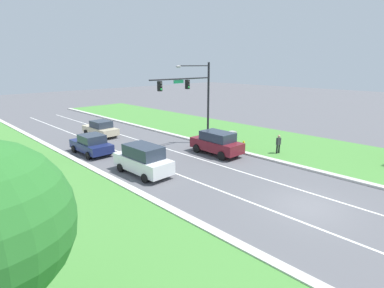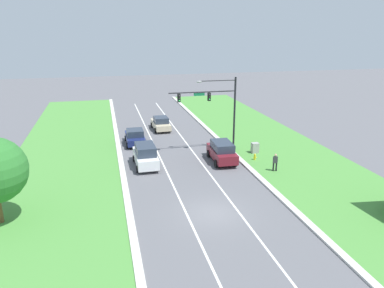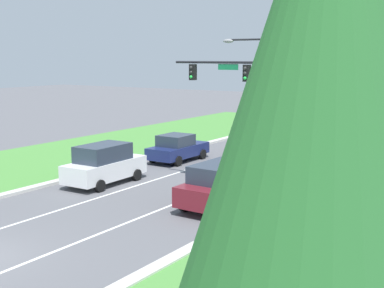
{
  "view_description": "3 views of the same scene",
  "coord_description": "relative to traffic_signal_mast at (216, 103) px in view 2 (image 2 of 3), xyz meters",
  "views": [
    {
      "loc": [
        -14.83,
        -6.19,
        7.5
      ],
      "look_at": [
        -0.45,
        8.56,
        1.96
      ],
      "focal_mm": 28.0,
      "sensor_mm": 36.0,
      "label": 1
    },
    {
      "loc": [
        -6.81,
        -22.31,
        12.29
      ],
      "look_at": [
        1.13,
        11.03,
        1.61
      ],
      "focal_mm": 35.0,
      "sensor_mm": 36.0,
      "label": 2
    },
    {
      "loc": [
        15.15,
        -9.77,
        6.53
      ],
      "look_at": [
        0.78,
        12.2,
        2.22
      ],
      "focal_mm": 50.0,
      "sensor_mm": 36.0,
      "label": 3
    }
  ],
  "objects": [
    {
      "name": "ground_plane",
      "position": [
        -4.1,
        -13.02,
        -5.06
      ],
      "size": [
        160.0,
        160.0,
        0.0
      ],
      "primitive_type": "plane",
      "color": "#5B5B60"
    },
    {
      "name": "curb_strip_right",
      "position": [
        1.55,
        -13.02,
        -4.99
      ],
      "size": [
        0.5,
        90.0,
        0.15
      ],
      "color": "beige",
      "rests_on": "ground_plane"
    },
    {
      "name": "curb_strip_left",
      "position": [
        -9.75,
        -13.02,
        -4.99
      ],
      "size": [
        0.5,
        90.0,
        0.15
      ],
      "color": "beige",
      "rests_on": "ground_plane"
    },
    {
      "name": "grass_verge_right",
      "position": [
        6.8,
        -13.02,
        -5.02
      ],
      "size": [
        10.0,
        90.0,
        0.08
      ],
      "color": "#4C8E3D",
      "rests_on": "ground_plane"
    },
    {
      "name": "grass_verge_left",
      "position": [
        -15.0,
        -13.02,
        -5.02
      ],
      "size": [
        10.0,
        90.0,
        0.08
      ],
      "color": "#4C8E3D",
      "rests_on": "ground_plane"
    },
    {
      "name": "lane_stripe_inner_left",
      "position": [
        -5.9,
        -13.02,
        -5.06
      ],
      "size": [
        0.14,
        81.0,
        0.01
      ],
      "color": "white",
      "rests_on": "ground_plane"
    },
    {
      "name": "lane_stripe_inner_right",
      "position": [
        -2.3,
        -13.02,
        -5.06
      ],
      "size": [
        0.14,
        81.0,
        0.01
      ],
      "color": "white",
      "rests_on": "ground_plane"
    },
    {
      "name": "traffic_signal_mast",
      "position": [
        0.0,
        0.0,
        0.0
      ],
      "size": [
        6.88,
        0.41,
        7.62
      ],
      "color": "black",
      "rests_on": "ground_plane"
    },
    {
      "name": "navy_sedan",
      "position": [
        -7.87,
        4.46,
        -4.22
      ],
      "size": [
        2.14,
        4.45,
        1.71
      ],
      "rotation": [
        0.0,
        0.0,
        -0.0
      ],
      "color": "navy",
      "rests_on": "ground_plane"
    },
    {
      "name": "champagne_sedan",
      "position": [
        -4.19,
        9.83,
        -4.23
      ],
      "size": [
        2.15,
        4.62,
        1.68
      ],
      "rotation": [
        0.0,
        0.0,
        0.03
      ],
      "color": "beige",
      "rests_on": "ground_plane"
    },
    {
      "name": "burgundy_suv",
      "position": [
        -0.31,
        -3.12,
        -4.04
      ],
      "size": [
        2.2,
        4.72,
        1.97
      ],
      "rotation": [
        0.0,
        0.0,
        -0.03
      ],
      "color": "maroon",
      "rests_on": "ground_plane"
    },
    {
      "name": "white_suv",
      "position": [
        -7.54,
        -2.65,
        -4.02
      ],
      "size": [
        2.14,
        4.71,
        2.08
      ],
      "rotation": [
        0.0,
        0.0,
        0.02
      ],
      "color": "white",
      "rests_on": "ground_plane"
    },
    {
      "name": "utility_cabinet",
      "position": [
        3.71,
        -1.6,
        -4.5
      ],
      "size": [
        0.7,
        0.6,
        1.13
      ],
      "color": "#9E9E99",
      "rests_on": "ground_plane"
    },
    {
      "name": "pedestrian",
      "position": [
        3.46,
        -6.77,
        -4.13
      ],
      "size": [
        0.42,
        0.29,
        1.69
      ],
      "rotation": [
        0.0,
        0.0,
        2.94
      ],
      "color": "black",
      "rests_on": "ground_plane"
    },
    {
      "name": "fire_hydrant",
      "position": [
        2.87,
        -3.61,
        -4.72
      ],
      "size": [
        0.34,
        0.2,
        0.7
      ],
      "color": "gold",
      "rests_on": "ground_plane"
    }
  ]
}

